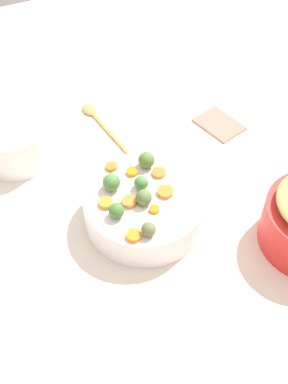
# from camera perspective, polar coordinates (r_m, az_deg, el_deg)

# --- Properties ---
(tabletop) EXTENTS (2.40, 2.40, 0.02)m
(tabletop) POSITION_cam_1_polar(r_m,az_deg,el_deg) (1.25, -1.02, -3.73)
(tabletop) COLOR silver
(tabletop) RESTS_ON ground
(serving_bowl_carrots) EXTENTS (0.30, 0.30, 0.09)m
(serving_bowl_carrots) POSITION_cam_1_polar(r_m,az_deg,el_deg) (1.22, 0.00, -1.68)
(serving_bowl_carrots) COLOR white
(serving_bowl_carrots) RESTS_ON tabletop
(carrot_slice_0) EXTENTS (0.05, 0.05, 0.01)m
(carrot_slice_0) POSITION_cam_1_polar(r_m,az_deg,el_deg) (1.19, 2.47, 0.02)
(carrot_slice_0) COLOR orange
(carrot_slice_0) RESTS_ON serving_bowl_carrots
(carrot_slice_1) EXTENTS (0.04, 0.04, 0.01)m
(carrot_slice_1) POSITION_cam_1_polar(r_m,az_deg,el_deg) (1.23, 1.71, 2.22)
(carrot_slice_1) COLOR orange
(carrot_slice_1) RESTS_ON serving_bowl_carrots
(carrot_slice_2) EXTENTS (0.04, 0.04, 0.01)m
(carrot_slice_2) POSITION_cam_1_polar(r_m,az_deg,el_deg) (1.17, -4.40, -1.27)
(carrot_slice_2) COLOR orange
(carrot_slice_2) RESTS_ON serving_bowl_carrots
(carrot_slice_3) EXTENTS (0.03, 0.03, 0.01)m
(carrot_slice_3) POSITION_cam_1_polar(r_m,az_deg,el_deg) (1.15, 1.21, -2.03)
(carrot_slice_3) COLOR orange
(carrot_slice_3) RESTS_ON serving_bowl_carrots
(carrot_slice_4) EXTENTS (0.05, 0.05, 0.01)m
(carrot_slice_4) POSITION_cam_1_polar(r_m,az_deg,el_deg) (1.10, -1.19, -5.04)
(carrot_slice_4) COLOR orange
(carrot_slice_4) RESTS_ON serving_bowl_carrots
(carrot_slice_5) EXTENTS (0.04, 0.04, 0.01)m
(carrot_slice_5) POSITION_cam_1_polar(r_m,az_deg,el_deg) (1.25, -3.77, 2.93)
(carrot_slice_5) COLOR orange
(carrot_slice_5) RESTS_ON serving_bowl_carrots
(carrot_slice_6) EXTENTS (0.04, 0.04, 0.01)m
(carrot_slice_6) POSITION_cam_1_polar(r_m,az_deg,el_deg) (1.17, -1.74, -1.11)
(carrot_slice_6) COLOR orange
(carrot_slice_6) RESTS_ON serving_bowl_carrots
(carrot_slice_7) EXTENTS (0.04, 0.04, 0.01)m
(carrot_slice_7) POSITION_cam_1_polar(r_m,az_deg,el_deg) (1.23, -1.37, 2.34)
(carrot_slice_7) COLOR orange
(carrot_slice_7) RESTS_ON serving_bowl_carrots
(brussels_sprout_0) EXTENTS (0.04, 0.04, 0.04)m
(brussels_sprout_0) POSITION_cam_1_polar(r_m,az_deg,el_deg) (1.13, -3.20, -2.16)
(brussels_sprout_0) COLOR #457936
(brussels_sprout_0) RESTS_ON serving_bowl_carrots
(brussels_sprout_1) EXTENTS (0.04, 0.04, 0.04)m
(brussels_sprout_1) POSITION_cam_1_polar(r_m,az_deg,el_deg) (1.24, 0.28, 3.71)
(brussels_sprout_1) COLOR #507834
(brussels_sprout_1) RESTS_ON serving_bowl_carrots
(brussels_sprout_2) EXTENTS (0.04, 0.04, 0.04)m
(brussels_sprout_2) POSITION_cam_1_polar(r_m,az_deg,el_deg) (1.16, -0.02, -0.63)
(brussels_sprout_2) COLOR #5A733B
(brussels_sprout_2) RESTS_ON serving_bowl_carrots
(brussels_sprout_3) EXTENTS (0.03, 0.03, 0.03)m
(brussels_sprout_3) POSITION_cam_1_polar(r_m,az_deg,el_deg) (1.10, 0.53, -4.33)
(brussels_sprout_3) COLOR #5E6E3F
(brussels_sprout_3) RESTS_ON serving_bowl_carrots
(brussels_sprout_4) EXTENTS (0.03, 0.03, 0.03)m
(brussels_sprout_4) POSITION_cam_1_polar(r_m,az_deg,el_deg) (1.19, -0.33, 1.07)
(brussels_sprout_4) COLOR #478641
(brussels_sprout_4) RESTS_ON serving_bowl_carrots
(brussels_sprout_5) EXTENTS (0.04, 0.04, 0.04)m
(brussels_sprout_5) POSITION_cam_1_polar(r_m,az_deg,el_deg) (1.19, -3.78, 1.12)
(brussels_sprout_5) COLOR #4B833E
(brussels_sprout_5) RESTS_ON serving_bowl_carrots
(wooden_spoon) EXTENTS (0.31, 0.07, 0.01)m
(wooden_spoon) POSITION_cam_1_polar(r_m,az_deg,el_deg) (1.51, -5.13, 8.11)
(wooden_spoon) COLOR #AE8846
(wooden_spoon) RESTS_ON tabletop
(casserole_dish) EXTENTS (0.20, 0.20, 0.11)m
(casserole_dish) POSITION_cam_1_polar(r_m,az_deg,el_deg) (1.41, -14.78, 5.70)
(casserole_dish) COLOR white
(casserole_dish) RESTS_ON tabletop
(dish_towel) EXTENTS (0.16, 0.13, 0.01)m
(dish_towel) POSITION_cam_1_polar(r_m,az_deg,el_deg) (1.52, 8.66, 7.73)
(dish_towel) COLOR tan
(dish_towel) RESTS_ON tabletop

